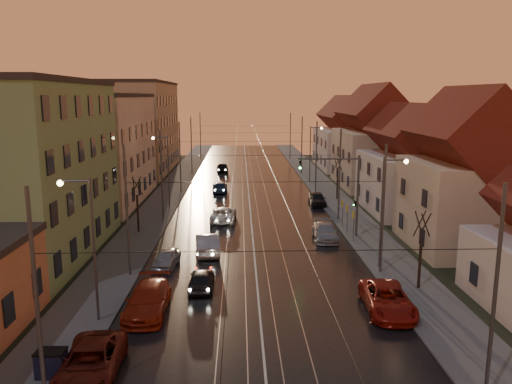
{
  "coord_description": "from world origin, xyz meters",
  "views": [
    {
      "loc": [
        -1.06,
        -23.54,
        12.1
      ],
      "look_at": [
        0.43,
        22.56,
        3.21
      ],
      "focal_mm": 35.0,
      "sensor_mm": 36.0,
      "label": 1
    }
  ],
  "objects": [
    {
      "name": "house_right_2",
      "position": [
        17.0,
        28.0,
        4.64
      ],
      "size": [
        9.18,
        12.24,
        9.2
      ],
      "color": "silver",
      "rests_on": "ground"
    },
    {
      "name": "road",
      "position": [
        0.0,
        40.0,
        0.02
      ],
      "size": [
        16.0,
        120.0,
        0.04
      ],
      "primitive_type": "cube",
      "color": "black",
      "rests_on": "ground"
    },
    {
      "name": "catenary_pole_l_0",
      "position": [
        -8.6,
        -6.0,
        4.5
      ],
      "size": [
        0.16,
        0.16,
        9.0
      ],
      "primitive_type": "cylinder",
      "color": "#595B60",
      "rests_on": "ground"
    },
    {
      "name": "bare_tree_0",
      "position": [
        -10.2,
        20.0,
        2.49
      ],
      "size": [
        1.09,
        1.09,
        5.11
      ],
      "color": "black",
      "rests_on": "ground"
    },
    {
      "name": "catenary_pole_r_1",
      "position": [
        8.6,
        9.0,
        4.5
      ],
      "size": [
        0.16,
        0.16,
        9.0
      ],
      "primitive_type": "cylinder",
      "color": "#595B60",
      "rests_on": "ground"
    },
    {
      "name": "street_lamp_0",
      "position": [
        -9.1,
        2.0,
        4.89
      ],
      "size": [
        1.75,
        0.32,
        8.0
      ],
      "color": "#595B60",
      "rests_on": "ground"
    },
    {
      "name": "apartment_left_1",
      "position": [
        -17.5,
        14.0,
        6.5
      ],
      "size": [
        10.0,
        18.0,
        13.0
      ],
      "primitive_type": "cube",
      "color": "#769861",
      "rests_on": "ground"
    },
    {
      "name": "parked_right_2",
      "position": [
        7.6,
        31.11,
        0.73
      ],
      "size": [
        1.85,
        4.36,
        1.47
      ],
      "primitive_type": "imported",
      "rotation": [
        0.0,
        0.0,
        -0.03
      ],
      "color": "black",
      "rests_on": "ground"
    },
    {
      "name": "tram_rail_0",
      "position": [
        -2.2,
        40.0,
        0.06
      ],
      "size": [
        0.06,
        120.0,
        0.03
      ],
      "primitive_type": "cube",
      "color": "gray",
      "rests_on": "road"
    },
    {
      "name": "street_lamp_2",
      "position": [
        -9.1,
        30.0,
        4.89
      ],
      "size": [
        1.75,
        0.32,
        8.0
      ],
      "color": "#595B60",
      "rests_on": "ground"
    },
    {
      "name": "house_right_1",
      "position": [
        17.0,
        15.0,
        5.45
      ],
      "size": [
        8.67,
        10.2,
        10.8
      ],
      "color": "#C2AF95",
      "rests_on": "ground"
    },
    {
      "name": "catenary_pole_l_4",
      "position": [
        -8.6,
        54.0,
        4.5
      ],
      "size": [
        0.16,
        0.16,
        9.0
      ],
      "primitive_type": "cylinder",
      "color": "#595B60",
      "rests_on": "ground"
    },
    {
      "name": "apartment_left_3",
      "position": [
        -17.5,
        58.0,
        7.0
      ],
      "size": [
        10.0,
        24.0,
        14.0
      ],
      "primitive_type": "cube",
      "color": "tan",
      "rests_on": "ground"
    },
    {
      "name": "traffic_light_mast",
      "position": [
        7.99,
        18.0,
        4.6
      ],
      "size": [
        5.3,
        0.32,
        7.2
      ],
      "color": "#595B60",
      "rests_on": "ground"
    },
    {
      "name": "street_lamp_1",
      "position": [
        9.1,
        10.0,
        4.89
      ],
      "size": [
        1.75,
        0.32,
        8.0
      ],
      "color": "#595B60",
      "rests_on": "ground"
    },
    {
      "name": "catenary_pole_r_3",
      "position": [
        8.6,
        39.0,
        4.5
      ],
      "size": [
        0.16,
        0.16,
        9.0
      ],
      "primitive_type": "cylinder",
      "color": "#595B60",
      "rests_on": "ground"
    },
    {
      "name": "parked_right_0",
      "position": [
        7.27,
        2.85,
        0.75
      ],
      "size": [
        2.75,
        5.5,
        1.5
      ],
      "primitive_type": "imported",
      "rotation": [
        0.0,
        0.0,
        -0.05
      ],
      "color": "maroon",
      "rests_on": "ground"
    },
    {
      "name": "catenary_pole_r_0",
      "position": [
        8.6,
        -6.0,
        4.5
      ],
      "size": [
        0.16,
        0.16,
        9.0
      ],
      "primitive_type": "cylinder",
      "color": "#595B60",
      "rests_on": "ground"
    },
    {
      "name": "apartment_left_2",
      "position": [
        -17.5,
        34.0,
        6.0
      ],
      "size": [
        10.0,
        20.0,
        12.0
      ],
      "primitive_type": "cube",
      "color": "#BBA891",
      "rests_on": "ground"
    },
    {
      "name": "catenary_pole_l_2",
      "position": [
        -8.6,
        24.0,
        4.5
      ],
      "size": [
        0.16,
        0.16,
        9.0
      ],
      "primitive_type": "cylinder",
      "color": "#595B60",
      "rests_on": "ground"
    },
    {
      "name": "catenary_pole_l_3",
      "position": [
        -8.6,
        39.0,
        4.5
      ],
      "size": [
        0.16,
        0.16,
        9.0
      ],
      "primitive_type": "cylinder",
      "color": "#595B60",
      "rests_on": "ground"
    },
    {
      "name": "catenary_pole_r_4",
      "position": [
        8.6,
        54.0,
        4.5
      ],
      "size": [
        0.16,
        0.16,
        9.0
      ],
      "primitive_type": "cylinder",
      "color": "#595B60",
      "rests_on": "ground"
    },
    {
      "name": "house_right_3",
      "position": [
        17.0,
        43.0,
        5.8
      ],
      "size": [
        9.18,
        14.28,
        11.5
      ],
      "color": "#C2AF95",
      "rests_on": "ground"
    },
    {
      "name": "bare_tree_2",
      "position": [
        10.4,
        34.0,
        2.49
      ],
      "size": [
        1.09,
        1.09,
        5.11
      ],
      "color": "black",
      "rests_on": "ground"
    },
    {
      "name": "street_lamp_3",
      "position": [
        9.1,
        46.0,
        4.89
      ],
      "size": [
        1.75,
        0.32,
        8.0
      ],
      "color": "#595B60",
      "rests_on": "ground"
    },
    {
      "name": "catenary_pole_l_5",
      "position": [
        -8.6,
        72.0,
        4.5
      ],
      "size": [
        0.16,
        0.16,
        9.0
      ],
      "primitive_type": "cylinder",
      "color": "#595B60",
      "rests_on": "ground"
    },
    {
      "name": "catenary_pole_r_2",
      "position": [
        8.6,
        24.0,
        4.5
      ],
      "size": [
        0.16,
        0.16,
        9.0
      ],
      "primitive_type": "cylinder",
      "color": "#595B60",
      "rests_on": "ground"
    },
    {
      "name": "driving_car_3",
      "position": [
        -3.66,
        39.23,
        0.66
      ],
      "size": [
        1.98,
        4.63,
        1.33
      ],
      "primitive_type": "imported",
      "rotation": [
        0.0,
        0.0,
        3.17
      ],
      "color": "#162643",
      "rests_on": "ground"
    },
    {
      "name": "tram_rail_1",
      "position": [
        -0.77,
        40.0,
        0.06
      ],
      "size": [
        0.06,
        120.0,
        0.03
      ],
      "primitive_type": "cube",
      "color": "gray",
      "rests_on": "road"
    },
    {
      "name": "dumpster",
      "position": [
        -9.28,
        -3.51,
        0.7
      ],
      "size": [
        1.23,
        0.84,
        1.1
      ],
      "primitive_type": "cube",
      "rotation": [
        0.0,
        0.0,
        -0.04
      ],
      "color": "black",
      "rests_on": "sidewalk_left"
    },
    {
      "name": "driving_car_0",
      "position": [
        -3.57,
        6.64,
        0.65
      ],
      "size": [
        1.55,
        3.83,
        1.3
      ],
      "primitive_type": "imported",
      "rotation": [
        0.0,
        0.0,
        3.14
      ],
      "color": "black",
      "rests_on": "ground"
    },
    {
      "name": "driving_car_4",
      "position": [
        -3.92,
        56.46,
        0.76
      ],
      "size": [
        2.1,
        4.58,
        1.52
      ],
      "primitive_type": "imported",
      "rotation": [
        0.0,
        0.0,
        3.21
      ],
      "color": "black",
      "rests_on": "ground"
    },
    {
      "name": "parked_right_1",
      "position": [
        6.2,
        17.49,
        0.68
      ],
      "size": [
        2.07,
        4.76,
        1.36
      ],
      "primitive_type": "imported",
      "rotation": [
        0.0,
        0.0,
        -0.03
      ],
      "color": "#A8A9AE",
      "rests_on": "ground"
    },
    {
      "name": "tram_rail_2",
      "position": [
        0.77,
        40.0,
        0.06
      ],
      "size": [
        0.06,
        120.0,
        0.03
      ],
      "primitive_type": "cube",
      "color": "gray",
      "rests_on": "road"
    },
    {
      "name": "catenary_pole_l_1",
      "position": [
        -8.6,
        9.0,
        4.5
      ],
      "size": [
        0.16,
        0.16,
        9.0
      ],
      "primitive_type": "cylinder",
      "color": "#595B60",
      "rests_on": "ground"
    },
    {
      "name": "parked_left_2",
      "position": [
        -6.33,
        3.1,
        0.79
      ],
      "size": [
        2.24,
        5.43,
        1.57
      ],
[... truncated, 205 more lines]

